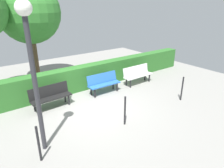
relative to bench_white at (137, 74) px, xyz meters
name	(u,v)px	position (x,y,z in m)	size (l,w,h in m)	color
ground_plane	(94,108)	(3.08, 0.91, -0.48)	(16.00, 16.00, 0.00)	gray
bench_white	(137,74)	(0.00, 0.00, 0.00)	(1.58, 0.48, 0.86)	white
bench_blue	(103,82)	(1.96, -0.05, 0.00)	(1.47, 0.49, 0.86)	blue
bench_black	(51,96)	(4.32, -0.10, 0.00)	(1.53, 0.51, 0.86)	black
hedge_row	(90,76)	(2.10, -1.00, 0.06)	(11.85, 0.55, 1.08)	#2D6B28
tree_near	(29,12)	(3.81, -3.16, 2.82)	(2.80, 2.80, 4.71)	brown
railing_post_near	(182,89)	(-0.15, 2.44, 0.02)	(0.06, 0.06, 1.00)	black
railing_post_mid	(125,111)	(2.84, 2.44, 0.02)	(0.06, 0.06, 1.00)	black
railing_post_far	(39,144)	(5.57, 2.44, 0.02)	(0.06, 0.06, 1.00)	black
lamp_post	(30,53)	(5.34, 2.04, 2.15)	(0.36, 0.36, 3.78)	#2D2D33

